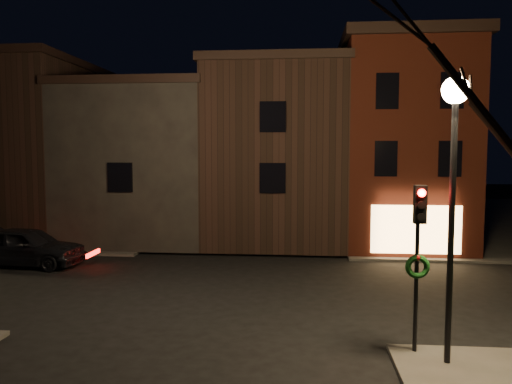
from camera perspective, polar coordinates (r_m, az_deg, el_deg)
ground at (r=18.37m, az=-3.90°, el=-10.98°), size 120.00×120.00×0.00m
sidewalk_far_left at (r=44.14m, az=-25.95°, el=-2.14°), size 30.00×30.00×0.12m
corner_building at (r=27.42m, az=16.19°, el=5.44°), size 6.50×8.50×10.50m
row_building_a at (r=27.99m, az=2.53°, el=4.44°), size 7.30×10.30×9.40m
row_building_b at (r=29.25m, az=-11.83°, el=3.38°), size 7.80×10.30×8.40m
row_building_c at (r=32.13m, az=-24.35°, el=4.51°), size 7.30×10.30×9.90m
street_lamp_near at (r=11.94m, az=21.70°, el=5.41°), size 0.60×0.60×6.48m
traffic_signal at (r=12.45m, az=18.06°, el=-5.50°), size 0.58×0.38×4.05m
parked_car_a at (r=23.83m, az=-24.76°, el=-5.66°), size 5.13×2.38×1.70m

